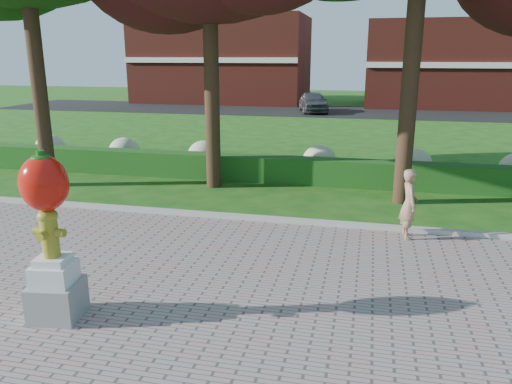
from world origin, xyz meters
TOP-DOWN VIEW (x-y plane):
  - ground at (0.00, 0.00)m, footprint 100.00×100.00m
  - curb at (0.00, 3.00)m, footprint 40.00×0.18m
  - lawn_hedge at (0.00, 7.00)m, footprint 24.00×0.70m
  - hydrangea_row at (0.57, 8.00)m, footprint 20.10×1.10m
  - street at (0.00, 28.00)m, footprint 50.00×8.00m
  - building_left at (-10.00, 34.00)m, footprint 14.00×8.00m
  - building_right at (8.00, 34.00)m, footprint 12.00×8.00m
  - hydrant_sculpture at (-1.89, -2.15)m, footprint 0.79×0.79m
  - woman at (3.48, 2.60)m, footprint 0.46×0.61m
  - parked_car at (-1.44, 27.04)m, footprint 2.71×4.52m

SIDE VIEW (x-z plane):
  - ground at x=0.00m, z-range 0.00..0.00m
  - street at x=0.00m, z-range 0.00..0.02m
  - curb at x=0.00m, z-range 0.00..0.15m
  - lawn_hedge at x=0.00m, z-range 0.00..0.80m
  - hydrangea_row at x=0.57m, z-range 0.06..1.04m
  - parked_car at x=-1.44m, z-range 0.02..1.46m
  - woman at x=3.48m, z-range 0.04..1.57m
  - hydrant_sculpture at x=-1.89m, z-range 0.12..2.68m
  - building_right at x=8.00m, z-range 0.00..6.40m
  - building_left at x=-10.00m, z-range 0.00..7.00m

